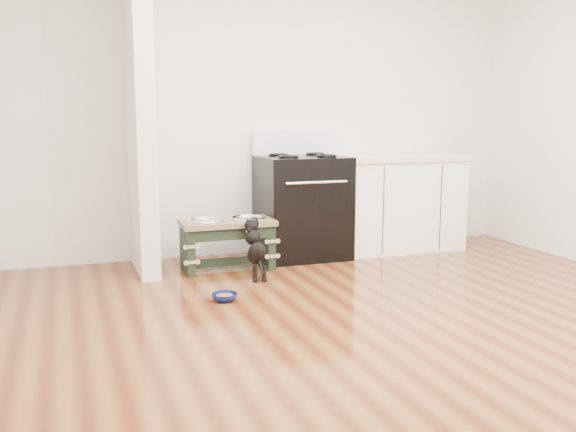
% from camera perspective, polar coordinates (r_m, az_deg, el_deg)
% --- Properties ---
extents(ground, '(5.00, 5.00, 0.00)m').
position_cam_1_polar(ground, '(3.92, 9.10, -10.41)').
color(ground, '#4E210E').
rests_on(ground, ground).
extents(room_shell, '(5.00, 5.00, 5.00)m').
position_cam_1_polar(room_shell, '(3.71, 9.74, 13.89)').
color(room_shell, silver).
rests_on(room_shell, ground).
extents(partition_wall, '(0.15, 0.80, 2.70)m').
position_cam_1_polar(partition_wall, '(5.37, -13.05, 9.39)').
color(partition_wall, silver).
rests_on(partition_wall, ground).
extents(oven_range, '(0.76, 0.69, 1.14)m').
position_cam_1_polar(oven_range, '(5.83, 1.25, 0.98)').
color(oven_range, black).
rests_on(oven_range, ground).
extents(cabinet_run, '(1.24, 0.64, 0.91)m').
position_cam_1_polar(cabinet_run, '(6.26, 9.62, 1.18)').
color(cabinet_run, white).
rests_on(cabinet_run, ground).
extents(dog_feeder, '(0.77, 0.41, 0.44)m').
position_cam_1_polar(dog_feeder, '(5.39, -5.42, -1.64)').
color(dog_feeder, black).
rests_on(dog_feeder, ground).
extents(puppy, '(0.14, 0.40, 0.47)m').
position_cam_1_polar(puppy, '(5.10, -2.94, -2.73)').
color(puppy, black).
rests_on(puppy, ground).
extents(floor_bowl, '(0.23, 0.23, 0.06)m').
position_cam_1_polar(floor_bowl, '(4.55, -5.66, -7.19)').
color(floor_bowl, '#0C1554').
rests_on(floor_bowl, ground).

